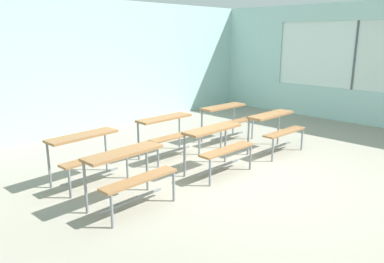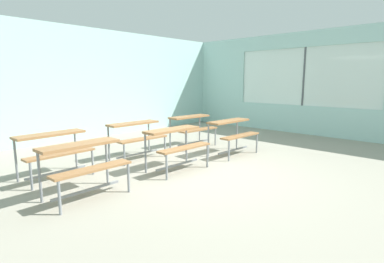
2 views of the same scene
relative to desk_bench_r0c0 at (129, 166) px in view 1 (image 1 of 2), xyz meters
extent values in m
cube|color=gray|center=(1.95, -0.49, -0.59)|extent=(10.00, 9.00, 0.05)
cube|color=#A8D1CC|center=(1.95, 4.01, 0.94)|extent=(10.00, 0.12, 3.00)
cube|color=#A8D1CC|center=(6.95, -0.49, -0.14)|extent=(0.12, 9.00, 0.85)
cube|color=#A8D1CC|center=(6.95, -0.49, 2.21)|extent=(0.12, 9.00, 0.45)
cube|color=#A8D1CC|center=(6.95, 3.06, 1.14)|extent=(0.12, 1.90, 1.70)
cube|color=silver|center=(6.95, 0.01, 1.14)|extent=(0.02, 4.20, 1.70)
cube|color=#4C5156|center=(6.95, 0.01, 1.14)|extent=(0.06, 0.05, 1.70)
cube|color=olive|center=(0.00, 0.11, 0.16)|extent=(1.11, 0.35, 0.04)
cube|color=olive|center=(0.01, -0.21, -0.12)|extent=(1.11, 0.25, 0.03)
cylinder|color=gray|center=(-0.51, 0.23, -0.20)|extent=(0.04, 0.04, 0.72)
cylinder|color=gray|center=(0.49, 0.26, -0.20)|extent=(0.04, 0.04, 0.72)
cylinder|color=gray|center=(-0.49, -0.31, -0.34)|extent=(0.04, 0.04, 0.44)
cylinder|color=gray|center=(0.51, -0.29, -0.34)|extent=(0.04, 0.04, 0.44)
cube|color=gray|center=(0.00, -0.03, -0.46)|extent=(1.00, 0.06, 0.03)
cube|color=olive|center=(1.75, 0.12, 0.16)|extent=(1.10, 0.33, 0.04)
cube|color=olive|center=(1.74, -0.20, -0.12)|extent=(1.10, 0.23, 0.03)
cylinder|color=gray|center=(1.25, 0.27, -0.20)|extent=(0.04, 0.04, 0.72)
cylinder|color=gray|center=(2.25, 0.26, -0.20)|extent=(0.04, 0.04, 0.72)
cylinder|color=gray|center=(1.24, -0.28, -0.34)|extent=(0.04, 0.04, 0.44)
cylinder|color=gray|center=(2.24, -0.29, -0.34)|extent=(0.04, 0.04, 0.44)
cube|color=gray|center=(1.75, -0.02, -0.46)|extent=(1.00, 0.04, 0.03)
cube|color=olive|center=(3.37, 0.07, 0.16)|extent=(1.11, 0.35, 0.04)
cube|color=olive|center=(3.36, -0.25, -0.12)|extent=(1.11, 0.25, 0.03)
cylinder|color=gray|center=(2.87, 0.22, -0.20)|extent=(0.04, 0.04, 0.72)
cylinder|color=gray|center=(3.87, 0.20, -0.20)|extent=(0.04, 0.04, 0.72)
cylinder|color=gray|center=(2.86, -0.33, -0.34)|extent=(0.04, 0.04, 0.44)
cylinder|color=gray|center=(3.86, -0.35, -0.34)|extent=(0.04, 0.04, 0.44)
cube|color=gray|center=(3.36, -0.07, -0.46)|extent=(1.00, 0.06, 0.03)
cube|color=olive|center=(0.04, 1.24, 0.16)|extent=(1.11, 0.38, 0.04)
cube|color=olive|center=(0.06, 0.92, -0.12)|extent=(1.11, 0.28, 0.03)
cylinder|color=gray|center=(-0.46, 1.35, -0.20)|extent=(0.04, 0.04, 0.72)
cylinder|color=gray|center=(0.54, 1.40, -0.20)|extent=(0.04, 0.04, 0.72)
cylinder|color=gray|center=(-0.43, 0.80, -0.34)|extent=(0.04, 0.04, 0.44)
cylinder|color=gray|center=(0.56, 0.85, -0.34)|extent=(0.04, 0.04, 0.44)
cube|color=gray|center=(0.05, 1.10, -0.46)|extent=(1.00, 0.08, 0.03)
cube|color=olive|center=(1.74, 1.30, 0.16)|extent=(1.10, 0.34, 0.04)
cube|color=olive|center=(1.73, 0.98, -0.12)|extent=(1.10, 0.24, 0.03)
cylinder|color=gray|center=(1.24, 1.45, -0.20)|extent=(0.04, 0.04, 0.72)
cylinder|color=gray|center=(2.24, 1.43, -0.20)|extent=(0.04, 0.04, 0.72)
cylinder|color=gray|center=(1.23, 0.90, -0.34)|extent=(0.04, 0.04, 0.44)
cylinder|color=gray|center=(2.23, 0.88, -0.34)|extent=(0.04, 0.04, 0.44)
cube|color=gray|center=(1.73, 1.16, -0.46)|extent=(1.00, 0.05, 0.03)
cube|color=olive|center=(3.35, 1.25, 0.16)|extent=(1.11, 0.37, 0.04)
cube|color=olive|center=(3.34, 0.93, -0.12)|extent=(1.11, 0.27, 0.03)
cylinder|color=gray|center=(2.86, 1.41, -0.20)|extent=(0.04, 0.04, 0.72)
cylinder|color=gray|center=(3.86, 1.37, -0.20)|extent=(0.04, 0.04, 0.72)
cylinder|color=gray|center=(2.83, 0.86, -0.34)|extent=(0.04, 0.04, 0.44)
cylinder|color=gray|center=(3.83, 0.82, -0.34)|extent=(0.04, 0.04, 0.44)
cube|color=gray|center=(3.35, 1.11, -0.46)|extent=(1.00, 0.07, 0.03)
camera|label=1|loc=(-2.62, -3.74, 1.63)|focal=34.69mm
camera|label=2|loc=(-1.85, -3.79, 1.04)|focal=28.00mm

